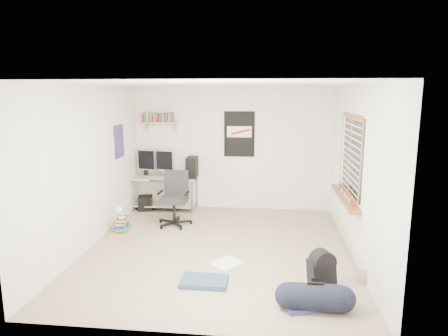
# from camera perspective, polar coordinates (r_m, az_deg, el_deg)

# --- Properties ---
(floor) EXTENTS (4.00, 4.50, 0.01)m
(floor) POSITION_cam_1_polar(r_m,az_deg,el_deg) (6.32, -0.74, -11.43)
(floor) COLOR gray
(floor) RESTS_ON ground
(ceiling) EXTENTS (4.00, 4.50, 0.01)m
(ceiling) POSITION_cam_1_polar(r_m,az_deg,el_deg) (5.86, -0.80, 11.94)
(ceiling) COLOR white
(ceiling) RESTS_ON ground
(back_wall) EXTENTS (4.00, 0.01, 2.50)m
(back_wall) POSITION_cam_1_polar(r_m,az_deg,el_deg) (8.18, 1.15, 2.79)
(back_wall) COLOR silver
(back_wall) RESTS_ON ground
(left_wall) EXTENTS (0.01, 4.50, 2.50)m
(left_wall) POSITION_cam_1_polar(r_m,az_deg,el_deg) (6.52, -18.56, 0.17)
(left_wall) COLOR silver
(left_wall) RESTS_ON ground
(right_wall) EXTENTS (0.01, 4.50, 2.50)m
(right_wall) POSITION_cam_1_polar(r_m,az_deg,el_deg) (6.06, 18.40, -0.58)
(right_wall) COLOR silver
(right_wall) RESTS_ON ground
(desk) EXTENTS (1.48, 0.73, 0.66)m
(desk) POSITION_cam_1_polar(r_m,az_deg,el_deg) (8.34, -8.72, -3.37)
(desk) COLOR tan
(desk) RESTS_ON floor
(monitor_left) EXTENTS (0.40, 0.17, 0.43)m
(monitor_left) POSITION_cam_1_polar(r_m,az_deg,el_deg) (8.32, -10.99, 0.10)
(monitor_left) COLOR #A6A7AB
(monitor_left) RESTS_ON desk
(monitor_right) EXTENTS (0.40, 0.17, 0.42)m
(monitor_right) POSITION_cam_1_polar(r_m,az_deg,el_deg) (8.22, -8.47, 0.02)
(monitor_right) COLOR #B2B1B7
(monitor_right) RESTS_ON desk
(pc_tower) EXTENTS (0.21, 0.43, 0.44)m
(pc_tower) POSITION_cam_1_polar(r_m,az_deg,el_deg) (8.10, -4.59, 0.01)
(pc_tower) COLOR black
(pc_tower) RESTS_ON desk
(keyboard) EXTENTS (0.41, 0.17, 0.02)m
(keyboard) POSITION_cam_1_polar(r_m,az_deg,el_deg) (8.03, -9.11, -1.73)
(keyboard) COLOR black
(keyboard) RESTS_ON desk
(speaker_left) EXTENTS (0.09, 0.09, 0.16)m
(speaker_left) POSITION_cam_1_polar(r_m,az_deg,el_deg) (8.35, -11.07, -0.80)
(speaker_left) COLOR black
(speaker_left) RESTS_ON desk
(speaker_right) EXTENTS (0.10, 0.10, 0.18)m
(speaker_right) POSITION_cam_1_polar(r_m,az_deg,el_deg) (7.94, -4.82, -1.18)
(speaker_right) COLOR black
(speaker_right) RESTS_ON desk
(office_chair) EXTENTS (0.66, 0.66, 0.99)m
(office_chair) POSITION_cam_1_polar(r_m,az_deg,el_deg) (7.28, -7.17, -4.40)
(office_chair) COLOR #242326
(office_chair) RESTS_ON floor
(wall_shelf) EXTENTS (0.80, 0.22, 0.24)m
(wall_shelf) POSITION_cam_1_polar(r_m,az_deg,el_deg) (8.26, -9.04, 6.44)
(wall_shelf) COLOR tan
(wall_shelf) RESTS_ON back_wall
(poster_back_wall) EXTENTS (0.62, 0.03, 0.92)m
(poster_back_wall) POSITION_cam_1_polar(r_m,az_deg,el_deg) (8.10, 2.20, 4.85)
(poster_back_wall) COLOR black
(poster_back_wall) RESTS_ON back_wall
(poster_left_wall) EXTENTS (0.02, 0.42, 0.60)m
(poster_left_wall) POSITION_cam_1_polar(r_m,az_deg,el_deg) (7.57, -14.77, 3.70)
(poster_left_wall) COLOR navy
(poster_left_wall) RESTS_ON left_wall
(window) EXTENTS (0.10, 1.50, 1.26)m
(window) POSITION_cam_1_polar(r_m,az_deg,el_deg) (6.31, 17.45, 1.74)
(window) COLOR brown
(window) RESTS_ON right_wall
(baseboard_heater) EXTENTS (0.08, 2.50, 0.18)m
(baseboard_heater) POSITION_cam_1_polar(r_m,az_deg,el_deg) (6.65, 16.83, -9.92)
(baseboard_heater) COLOR #B7B2A8
(baseboard_heater) RESTS_ON floor
(backpack) EXTENTS (0.38, 0.35, 0.41)m
(backpack) POSITION_cam_1_polar(r_m,az_deg,el_deg) (5.16, 13.79, -14.64)
(backpack) COLOR black
(backpack) RESTS_ON floor
(duffel_bag) EXTENTS (0.31, 0.31, 0.60)m
(duffel_bag) POSITION_cam_1_polar(r_m,az_deg,el_deg) (4.76, 12.85, -17.68)
(duffel_bag) COLOR black
(duffel_bag) RESTS_ON floor
(tshirt) EXTENTS (0.53, 0.53, 0.04)m
(tshirt) POSITION_cam_1_polar(r_m,az_deg,el_deg) (5.75, 0.40, -13.53)
(tshirt) COLOR silver
(tshirt) RESTS_ON floor
(jeans_a) EXTENTS (0.59, 0.38, 0.06)m
(jeans_a) POSITION_cam_1_polar(r_m,az_deg,el_deg) (5.25, -2.84, -15.88)
(jeans_a) COLOR navy
(jeans_a) RESTS_ON floor
(jeans_b) EXTENTS (0.51, 0.44, 0.05)m
(jeans_b) POSITION_cam_1_polar(r_m,az_deg,el_deg) (4.84, 11.34, -18.64)
(jeans_b) COLOR navy
(jeans_b) RESTS_ON floor
(book_stack) EXTENTS (0.52, 0.46, 0.30)m
(book_stack) POSITION_cam_1_polar(r_m,az_deg,el_deg) (7.15, -14.43, -7.80)
(book_stack) COLOR olive
(book_stack) RESTS_ON floor
(desk_lamp) EXTENTS (0.19, 0.24, 0.22)m
(desk_lamp) POSITION_cam_1_polar(r_m,az_deg,el_deg) (7.05, -14.42, -6.09)
(desk_lamp) COLOR white
(desk_lamp) RESTS_ON book_stack
(subwoofer) EXTENTS (0.33, 0.33, 0.31)m
(subwoofer) POSITION_cam_1_polar(r_m,az_deg,el_deg) (8.39, -11.15, -4.96)
(subwoofer) COLOR black
(subwoofer) RESTS_ON floor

